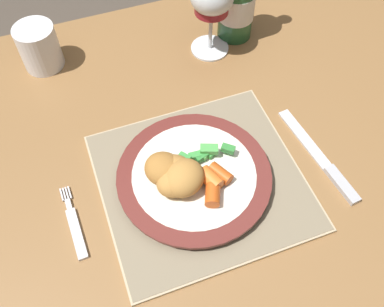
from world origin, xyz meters
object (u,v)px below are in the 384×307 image
fork (75,227)px  dining_table (190,187)px  dinner_plate (194,177)px  table_knife (324,162)px  drinking_cup (39,46)px

fork → dining_table: bearing=16.7°
dining_table → fork: (-0.20, -0.06, 0.10)m
dinner_plate → fork: 0.19m
dinner_plate → table_knife: size_ratio=1.17×
dining_table → drinking_cup: 0.37m
dining_table → table_knife: bearing=-23.6°
dining_table → drinking_cup: (-0.18, 0.29, 0.14)m
table_knife → drinking_cup: size_ratio=2.39×
dinner_plate → drinking_cup: size_ratio=2.81×
dining_table → drinking_cup: bearing=122.1°
dining_table → dinner_plate: (-0.01, -0.05, 0.11)m
fork → drinking_cup: 0.35m
dinner_plate → drinking_cup: 0.38m
table_knife → drinking_cup: 0.54m
dinner_plate → table_knife: 0.21m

